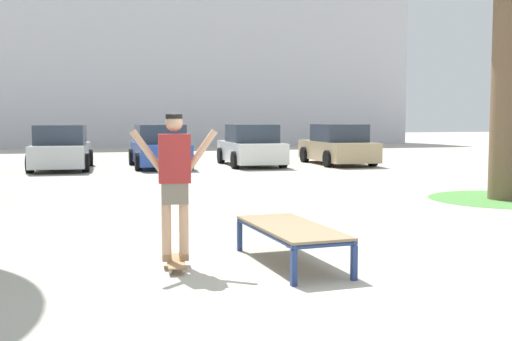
{
  "coord_description": "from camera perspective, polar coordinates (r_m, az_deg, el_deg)",
  "views": [
    {
      "loc": [
        -2.55,
        -6.6,
        1.74
      ],
      "look_at": [
        -0.09,
        1.89,
        1.0
      ],
      "focal_mm": 44.27,
      "sensor_mm": 36.0,
      "label": 1
    }
  ],
  "objects": [
    {
      "name": "skateboard",
      "position": [
        7.45,
        -7.28,
        -8.16
      ],
      "size": [
        0.28,
        0.82,
        0.09
      ],
      "color": "#9E754C",
      "rests_on": "ground"
    },
    {
      "name": "grass_patch_near_right",
      "position": [
        14.53,
        21.5,
        -2.41
      ],
      "size": [
        3.16,
        3.16,
        0.01
      ],
      "primitive_type": "cylinder",
      "color": "#519342",
      "rests_on": "ground"
    },
    {
      "name": "ground_plane",
      "position": [
        7.29,
        4.89,
        -9.05
      ],
      "size": [
        120.0,
        120.0,
        0.0
      ],
      "primitive_type": "plane",
      "color": "#B2AA9E"
    },
    {
      "name": "car_white",
      "position": [
        22.93,
        -0.47,
        2.17
      ],
      "size": [
        2.05,
        4.27,
        1.5
      ],
      "color": "silver",
      "rests_on": "ground"
    },
    {
      "name": "skate_box",
      "position": [
        7.53,
        3.2,
        -5.37
      ],
      "size": [
        0.86,
        1.94,
        0.46
      ],
      "color": "navy",
      "rests_on": "ground"
    },
    {
      "name": "skater",
      "position": [
        7.29,
        -7.37,
        -0.52
      ],
      "size": [
        1.0,
        0.31,
        1.69
      ],
      "color": "tan",
      "rests_on": "skateboard"
    },
    {
      "name": "car_tan",
      "position": [
        23.78,
        7.39,
        2.22
      ],
      "size": [
        2.04,
        4.26,
        1.5
      ],
      "color": "tan",
      "rests_on": "ground"
    },
    {
      "name": "building_facade",
      "position": [
        40.44,
        -13.68,
        9.47
      ],
      "size": [
        39.58,
        4.0,
        10.27
      ],
      "primitive_type": "cube",
      "color": "silver",
      "rests_on": "ground"
    },
    {
      "name": "car_blue",
      "position": [
        22.39,
        -8.7,
        2.05
      ],
      "size": [
        1.96,
        4.22,
        1.5
      ],
      "color": "#28479E",
      "rests_on": "ground"
    },
    {
      "name": "car_silver",
      "position": [
        22.18,
        -17.18,
        1.86
      ],
      "size": [
        2.15,
        4.31,
        1.5
      ],
      "color": "#B7BABF",
      "rests_on": "ground"
    }
  ]
}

